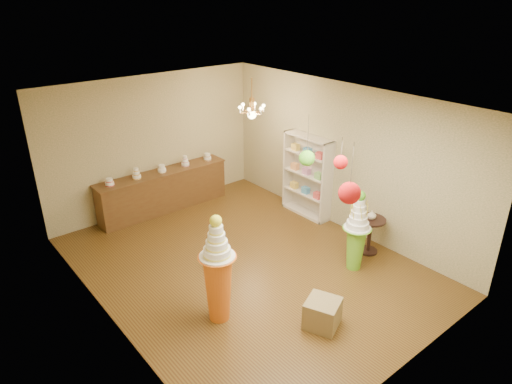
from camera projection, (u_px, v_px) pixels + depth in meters
floor at (246, 265)px, 8.33m from camera, size 6.50×6.50×0.00m
ceiling at (244, 102)px, 7.10m from camera, size 6.50×6.50×0.00m
wall_back at (154, 144)px, 10.00m from camera, size 5.00×0.04×3.00m
wall_front at (413, 276)px, 5.42m from camera, size 5.00×0.04×3.00m
wall_left at (102, 237)px, 6.27m from camera, size 0.04×6.50×3.00m
wall_right at (343, 158)px, 9.16m from camera, size 0.04×6.50×3.00m
pedestal_green at (356, 237)px, 8.00m from camera, size 0.61×0.61×1.52m
pedestal_orange at (218, 279)px, 6.72m from camera, size 0.58×0.58×1.76m
burlap_riser at (322, 313)px, 6.76m from camera, size 0.63×0.63×0.43m
sideboard at (164, 190)px, 10.22m from camera, size 3.04×0.54×1.16m
shelving_unit at (307, 176)px, 9.87m from camera, size 0.33×1.20×1.80m
round_table at (370, 231)px, 8.57m from camera, size 0.63×0.63×0.71m
vase at (372, 215)px, 8.43m from camera, size 0.22×0.22×0.17m
pom_red_left at (350, 193)px, 5.54m from camera, size 0.28×0.28×0.79m
pom_green_mid at (307, 158)px, 6.69m from camera, size 0.24×0.24×0.77m
pom_red_right at (341, 162)px, 5.58m from camera, size 0.18×0.18×0.41m
chandelier at (252, 112)px, 9.32m from camera, size 0.76×0.76×0.85m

